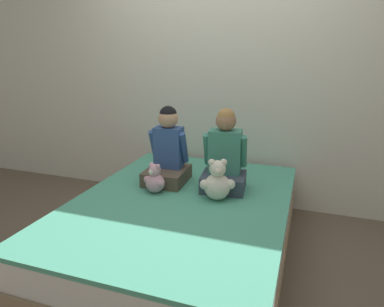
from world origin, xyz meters
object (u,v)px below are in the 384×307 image
Objects in this scene: bed at (182,227)px; teddy_bear_held_by_right_child at (217,182)px; child_on_left at (168,153)px; teddy_bear_held_by_left_child at (155,180)px; child_on_right at (225,157)px.

bed is 6.63× the size of teddy_bear_held_by_right_child.
child_on_left is 0.30m from teddy_bear_held_by_left_child.
child_on_left is at bearing 108.81° from teddy_bear_held_by_left_child.
teddy_bear_held_by_left_child is 0.48m from teddy_bear_held_by_right_child.
teddy_bear_held_by_left_child is at bearing -91.81° from child_on_left.
teddy_bear_held_by_right_child is (0.24, 0.09, 0.35)m from bed.
child_on_right is at bearing 52.95° from bed.
child_on_left is at bearing 134.07° from teddy_bear_held_by_right_child.
bed is at bearing -133.27° from child_on_right.
bed is 8.69× the size of teddy_bear_held_by_left_child.
child_on_left is at bearing 126.48° from bed.
teddy_bear_held_by_right_child is (0.00, -0.22, -0.13)m from child_on_right.
teddy_bear_held_by_right_child is at bearing -95.22° from child_on_right.
child_on_right is 0.25m from teddy_bear_held_by_right_child.
teddy_bear_held_by_right_child is (0.48, 0.03, 0.03)m from teddy_bear_held_by_left_child.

